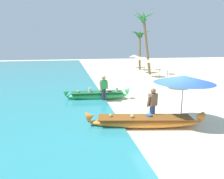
% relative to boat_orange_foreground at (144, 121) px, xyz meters
% --- Properties ---
extents(ground_plane, '(80.00, 80.00, 0.00)m').
position_rel_boat_orange_foreground_xyz_m(ground_plane, '(1.22, 0.62, -0.25)').
color(ground_plane, beige).
extents(boat_orange_foreground, '(4.87, 1.66, 0.74)m').
position_rel_boat_orange_foreground_xyz_m(boat_orange_foreground, '(0.00, 0.00, 0.00)').
color(boat_orange_foreground, orange).
rests_on(boat_orange_foreground, ground).
extents(boat_green_midground, '(4.13, 1.07, 0.78)m').
position_rel_boat_orange_foreground_xyz_m(boat_green_midground, '(-1.33, 4.61, 0.03)').
color(boat_green_midground, '#38B760').
rests_on(boat_green_midground, ground).
extents(person_vendor_hatted, '(0.58, 0.44, 1.64)m').
position_rel_boat_orange_foreground_xyz_m(person_vendor_hatted, '(-1.00, 4.10, 0.70)').
color(person_vendor_hatted, '#333842').
rests_on(person_vendor_hatted, ground).
extents(person_tourist_customer, '(0.58, 0.38, 1.55)m').
position_rel_boat_orange_foreground_xyz_m(person_tourist_customer, '(0.48, 0.35, 0.63)').
color(person_tourist_customer, '#3D5BA8').
rests_on(person_tourist_customer, ground).
extents(patio_umbrella_large, '(2.49, 2.49, 2.11)m').
position_rel_boat_orange_foreground_xyz_m(patio_umbrella_large, '(1.70, 0.07, 1.69)').
color(patio_umbrella_large, '#B7B7BC').
rests_on(patio_umbrella_large, ground).
extents(parasol_row_0, '(1.60, 1.60, 1.91)m').
position_rel_boat_orange_foreground_xyz_m(parasol_row_0, '(4.47, 6.67, 1.50)').
color(parasol_row_0, '#8E6B47').
rests_on(parasol_row_0, ground).
extents(parasol_row_1, '(1.60, 1.60, 1.91)m').
position_rel_boat_orange_foreground_xyz_m(parasol_row_1, '(5.08, 9.40, 1.50)').
color(parasol_row_1, '#8E6B47').
rests_on(parasol_row_1, ground).
extents(parasol_row_2, '(1.60, 1.60, 1.91)m').
position_rel_boat_orange_foreground_xyz_m(parasol_row_2, '(5.43, 12.30, 1.50)').
color(parasol_row_2, '#8E6B47').
rests_on(parasol_row_2, ground).
extents(parasol_row_3, '(1.60, 1.60, 1.91)m').
position_rel_boat_orange_foreground_xyz_m(parasol_row_3, '(6.00, 15.47, 1.50)').
color(parasol_row_3, '#8E6B47').
rests_on(parasol_row_3, ground).
extents(parasol_row_4, '(1.60, 1.60, 1.91)m').
position_rel_boat_orange_foreground_xyz_m(parasol_row_4, '(6.46, 18.20, 1.50)').
color(parasol_row_4, '#8E6B47').
rests_on(parasol_row_4, ground).
extents(parasol_row_5, '(1.60, 1.60, 1.91)m').
position_rel_boat_orange_foreground_xyz_m(parasol_row_5, '(6.63, 21.22, 1.50)').
color(parasol_row_5, '#8E6B47').
rests_on(parasol_row_5, ground).
extents(palm_tree_tall_inland, '(2.55, 2.46, 5.28)m').
position_rel_boat_orange_foreground_xyz_m(palm_tree_tall_inland, '(6.28, 18.07, 4.09)').
color(palm_tree_tall_inland, brown).
rests_on(palm_tree_tall_inland, ground).
extents(palm_tree_leaning_seaward, '(2.49, 2.44, 6.86)m').
position_rel_boat_orange_foreground_xyz_m(palm_tree_leaning_seaward, '(5.21, 14.01, 5.28)').
color(palm_tree_leaning_seaward, brown).
rests_on(palm_tree_leaning_seaward, ground).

